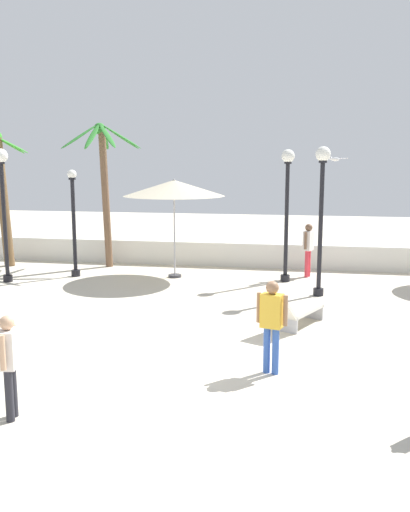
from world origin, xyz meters
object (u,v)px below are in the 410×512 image
at_px(lamp_post_2, 3,194).
at_px(lounge_chair_2, 295,311).
at_px(lamp_post_1, 287,198).
at_px(palm_tree_0, 103,172).
at_px(lamp_post_3, 74,221).
at_px(lamp_post_0, 321,200).
at_px(palm_tree_1, 0,182).
at_px(seagull_0, 335,159).
at_px(guest_3, 9,358).
at_px(guest_1, 272,318).
at_px(guest_2, 308,245).
at_px(patio_umbrella_2, 174,188).

relative_size(lamp_post_2, lounge_chair_2, 2.05).
bearing_deg(lamp_post_1, palm_tree_0, 167.61).
xyz_separation_m(lamp_post_1, lamp_post_3, (-6.59, -0.40, -0.78)).
height_order(palm_tree_0, lamp_post_0, palm_tree_0).
xyz_separation_m(lamp_post_0, lamp_post_3, (-7.55, 1.25, -0.84)).
distance_m(palm_tree_1, lamp_post_2, 2.83).
height_order(palm_tree_1, lamp_post_1, palm_tree_1).
bearing_deg(lamp_post_2, seagull_0, 18.69).
bearing_deg(lamp_post_3, guest_3, -72.07).
bearing_deg(palm_tree_1, guest_3, -60.02).
xyz_separation_m(palm_tree_0, lounge_chair_2, (6.62, -6.17, -2.87)).
xyz_separation_m(lamp_post_2, lamp_post_3, (1.71, 1.14, -0.90)).
bearing_deg(palm_tree_0, lamp_post_2, -125.35).
bearing_deg(lamp_post_2, lamp_post_0, -0.70).
height_order(lamp_post_0, lamp_post_3, lamp_post_0).
bearing_deg(lamp_post_1, guest_1, -89.55).
distance_m(lamp_post_2, guest_3, 9.90).
distance_m(lamp_post_1, lamp_post_2, 8.43).
distance_m(guest_2, guest_3, 11.59).
relative_size(patio_umbrella_2, lamp_post_1, 0.79).
bearing_deg(guest_3, guest_1, 34.41).
height_order(lounge_chair_2, guest_2, guest_2).
relative_size(palm_tree_1, guest_2, 2.77).
distance_m(lamp_post_3, lounge_chair_2, 8.36).
bearing_deg(lounge_chair_2, patio_umbrella_2, 128.57).
xyz_separation_m(guest_1, seagull_0, (1.36, 9.34, 2.69)).
relative_size(lamp_post_2, guest_3, 2.60).
bearing_deg(lamp_post_3, lounge_chair_2, -32.20).
distance_m(lamp_post_1, seagull_0, 2.52).
relative_size(lounge_chair_2, guest_2, 1.15).
bearing_deg(guest_1, palm_tree_1, 139.23).
distance_m(lamp_post_3, guest_1, 9.82).
height_order(lamp_post_0, lamp_post_1, lamp_post_0).
xyz_separation_m(guest_2, guest_3, (-4.14, -10.83, -0.10)).
bearing_deg(palm_tree_0, seagull_0, 2.82).
distance_m(guest_1, guest_2, 8.43).
height_order(lounge_chair_2, guest_1, guest_1).
relative_size(lamp_post_2, guest_2, 2.36).
xyz_separation_m(lamp_post_0, lamp_post_1, (-0.97, 1.65, -0.06)).
height_order(lamp_post_2, guest_1, lamp_post_2).
relative_size(palm_tree_0, seagull_0, 4.71).
bearing_deg(patio_umbrella_2, lamp_post_2, -162.09).
bearing_deg(seagull_0, lamp_post_1, -129.10).
relative_size(lamp_post_1, lamp_post_3, 1.18).
height_order(palm_tree_1, lamp_post_2, palm_tree_1).
distance_m(patio_umbrella_2, lounge_chair_2, 6.62).
xyz_separation_m(lamp_post_0, guest_2, (-0.30, 2.46, -1.58)).
bearing_deg(palm_tree_1, lamp_post_1, -5.10).
height_order(lamp_post_3, guest_3, lamp_post_3).
bearing_deg(lamp_post_3, patio_umbrella_2, 7.76).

